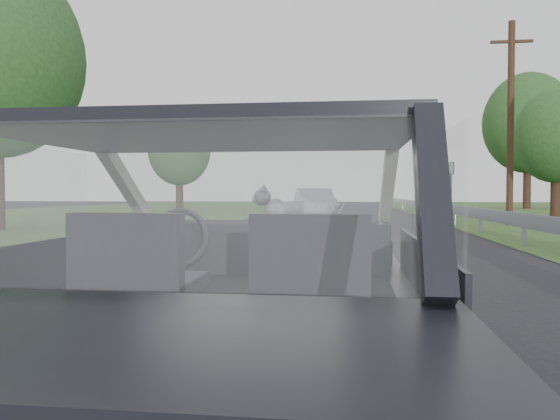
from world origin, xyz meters
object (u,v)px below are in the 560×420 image
(subject_car, at_px, (236,284))
(highway_sign, at_px, (451,189))
(other_car, at_px, (315,204))
(utility_pole, at_px, (511,124))
(cat, at_px, (300,210))

(subject_car, bearing_deg, highway_sign, 77.65)
(other_car, height_order, utility_pole, utility_pole)
(utility_pole, bearing_deg, highway_sign, 93.91)
(other_car, bearing_deg, cat, -97.91)
(other_car, relative_size, highway_sign, 1.53)
(utility_pole, bearing_deg, cat, -109.21)
(subject_car, xyz_separation_m, other_car, (-0.95, 21.32, -0.03))
(subject_car, relative_size, cat, 7.92)
(cat, bearing_deg, other_car, 91.53)
(cat, xyz_separation_m, other_car, (-1.22, 20.74, -0.38))
(subject_car, relative_size, highway_sign, 1.45)
(highway_sign, bearing_deg, cat, -105.60)
(subject_car, height_order, utility_pole, utility_pole)
(cat, xyz_separation_m, utility_pole, (6.01, 17.25, 2.58))
(utility_pole, bearing_deg, other_car, 154.23)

